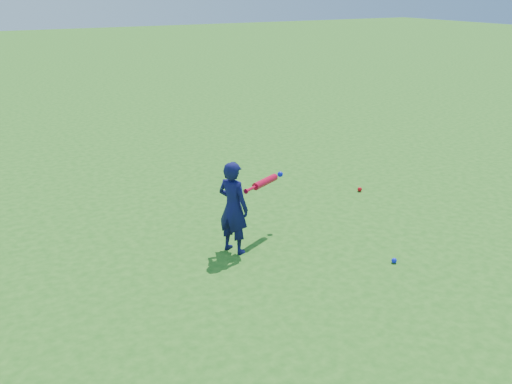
{
  "coord_description": "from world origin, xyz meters",
  "views": [
    {
      "loc": [
        -2.69,
        -6.12,
        3.15
      ],
      "look_at": [
        0.63,
        -0.09,
        0.64
      ],
      "focal_mm": 40.0,
      "sensor_mm": 36.0,
      "label": 1
    }
  ],
  "objects_px": {
    "ground_ball_blue": "(394,261)",
    "child": "(233,208)",
    "bat_swing": "(267,181)",
    "ground_ball_red": "(360,189)"
  },
  "relations": [
    {
      "from": "ground_ball_blue",
      "to": "bat_swing",
      "type": "relative_size",
      "value": 0.08
    },
    {
      "from": "ground_ball_red",
      "to": "ground_ball_blue",
      "type": "distance_m",
      "value": 2.52
    },
    {
      "from": "child",
      "to": "bat_swing",
      "type": "height_order",
      "value": "child"
    },
    {
      "from": "child",
      "to": "ground_ball_blue",
      "type": "relative_size",
      "value": 18.22
    },
    {
      "from": "ground_ball_blue",
      "to": "bat_swing",
      "type": "bearing_deg",
      "value": 121.95
    },
    {
      "from": "ground_ball_blue",
      "to": "child",
      "type": "bearing_deg",
      "value": 141.52
    },
    {
      "from": "ground_ball_red",
      "to": "bat_swing",
      "type": "bearing_deg",
      "value": -161.58
    },
    {
      "from": "child",
      "to": "ground_ball_red",
      "type": "height_order",
      "value": "child"
    },
    {
      "from": "ground_ball_red",
      "to": "ground_ball_blue",
      "type": "height_order",
      "value": "ground_ball_red"
    },
    {
      "from": "child",
      "to": "ground_ball_blue",
      "type": "height_order",
      "value": "child"
    }
  ]
}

